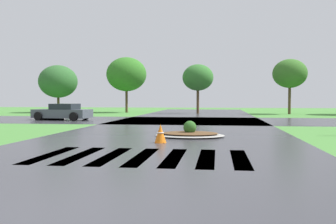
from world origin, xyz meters
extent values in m
cube|color=#35353A|center=(0.00, 10.00, 0.00)|extent=(10.73, 80.00, 0.01)
cube|color=#35353A|center=(0.00, 22.51, 0.00)|extent=(90.00, 9.66, 0.01)
cube|color=white|center=(-2.70, 5.48, 0.00)|extent=(0.45, 3.36, 0.01)
cube|color=white|center=(-1.80, 5.48, 0.00)|extent=(0.45, 3.36, 0.01)
cube|color=white|center=(-0.90, 5.48, 0.00)|extent=(0.45, 3.36, 0.01)
cube|color=white|center=(0.00, 5.48, 0.00)|extent=(0.45, 3.36, 0.01)
cube|color=white|center=(0.90, 5.48, 0.00)|extent=(0.45, 3.36, 0.01)
cube|color=white|center=(1.80, 5.48, 0.00)|extent=(0.45, 3.36, 0.01)
cube|color=white|center=(2.70, 5.48, 0.00)|extent=(0.45, 3.36, 0.01)
ellipsoid|color=#9E9B93|center=(0.92, 11.10, 0.06)|extent=(2.95, 2.26, 0.12)
ellipsoid|color=brown|center=(0.92, 11.10, 0.15)|extent=(2.42, 1.85, 0.10)
sphere|color=#2D6023|center=(0.92, 11.10, 0.40)|extent=(0.56, 0.56, 0.56)
cube|color=#4C545B|center=(-9.55, 21.92, 0.49)|extent=(4.46, 2.22, 0.64)
cube|color=#1E232B|center=(-9.32, 21.89, 1.02)|extent=(2.01, 1.72, 0.42)
cylinder|color=black|center=(-11.10, 21.21, 0.32)|extent=(0.66, 0.30, 0.64)
cylinder|color=black|center=(-10.88, 22.98, 0.32)|extent=(0.66, 0.30, 0.64)
cylinder|color=black|center=(-8.21, 20.86, 0.32)|extent=(0.66, 0.30, 0.64)
cylinder|color=black|center=(-7.99, 22.63, 0.32)|extent=(0.66, 0.30, 0.64)
cylinder|color=#9E9B93|center=(-11.33, 22.69, 0.40)|extent=(1.42, 1.01, 0.79)
cylinder|color=#9E9B93|center=(-10.44, 22.85, 0.40)|extent=(1.42, 1.01, 0.79)
cone|color=orange|center=(0.01, 8.76, 0.34)|extent=(0.44, 0.44, 0.69)
torus|color=white|center=(0.01, 8.76, 0.38)|extent=(0.27, 0.27, 0.04)
cube|color=orange|center=(0.01, 8.76, 0.01)|extent=(0.36, 0.36, 0.03)
cylinder|color=#4C3823|center=(-16.16, 35.96, 1.02)|extent=(0.28, 0.28, 2.04)
ellipsoid|color=#2E602C|center=(-16.16, 35.96, 3.58)|extent=(4.41, 4.41, 3.75)
cylinder|color=#4C3823|center=(-8.33, 36.95, 1.40)|extent=(0.28, 0.28, 2.79)
ellipsoid|color=#317322|center=(-8.33, 36.95, 4.40)|extent=(4.59, 4.59, 3.90)
cylinder|color=#4C3823|center=(-0.04, 35.33, 1.36)|extent=(0.28, 0.28, 2.72)
ellipsoid|color=#326D2B|center=(-0.04, 35.33, 3.88)|extent=(3.33, 3.33, 2.83)
cylinder|color=#4C3823|center=(9.47, 35.07, 1.49)|extent=(0.28, 0.28, 2.98)
ellipsoid|color=#366A25|center=(9.47, 35.07, 4.21)|extent=(3.51, 3.51, 2.99)
camera|label=1|loc=(2.09, -4.63, 1.64)|focal=39.55mm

